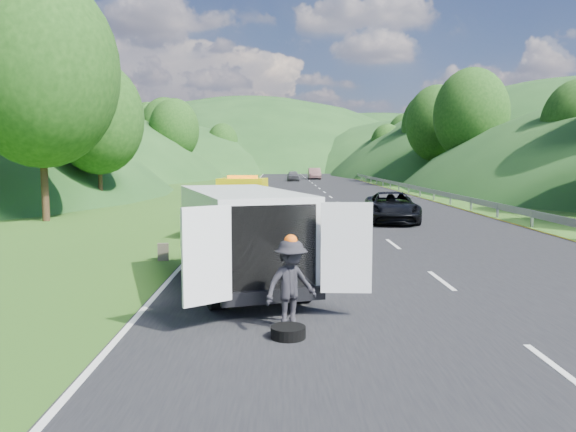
{
  "coord_description": "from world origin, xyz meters",
  "views": [
    {
      "loc": [
        -1.13,
        -15.87,
        3.13
      ],
      "look_at": [
        -0.82,
        1.55,
        1.3
      ],
      "focal_mm": 35.0,
      "sensor_mm": 36.0,
      "label": 1
    }
  ],
  "objects_px": {
    "spare_tire": "(288,339)",
    "passing_suv": "(391,222)",
    "tow_truck": "(237,205)",
    "white_van": "(240,232)",
    "suitcase": "(163,252)",
    "worker": "(291,330)",
    "woman": "(226,258)",
    "child": "(229,268)"
  },
  "relations": [
    {
      "from": "woman",
      "to": "worker",
      "type": "xyz_separation_m",
      "value": [
        1.86,
        -7.43,
        0.0
      ]
    },
    {
      "from": "worker",
      "to": "passing_suv",
      "type": "distance_m",
      "value": 17.7
    },
    {
      "from": "passing_suv",
      "to": "child",
      "type": "bearing_deg",
      "value": -115.43
    },
    {
      "from": "spare_tire",
      "to": "passing_suv",
      "type": "xyz_separation_m",
      "value": [
        5.29,
        17.39,
        0.0
      ]
    },
    {
      "from": "white_van",
      "to": "suitcase",
      "type": "distance_m",
      "value": 4.51
    },
    {
      "from": "spare_tire",
      "to": "child",
      "type": "bearing_deg",
      "value": 103.96
    },
    {
      "from": "suitcase",
      "to": "spare_tire",
      "type": "height_order",
      "value": "suitcase"
    },
    {
      "from": "tow_truck",
      "to": "child",
      "type": "relative_size",
      "value": 5.8
    },
    {
      "from": "child",
      "to": "passing_suv",
      "type": "height_order",
      "value": "passing_suv"
    },
    {
      "from": "white_van",
      "to": "spare_tire",
      "type": "relative_size",
      "value": 11.7
    },
    {
      "from": "worker",
      "to": "suitcase",
      "type": "relative_size",
      "value": 3.13
    },
    {
      "from": "white_van",
      "to": "suitcase",
      "type": "height_order",
      "value": "white_van"
    },
    {
      "from": "woman",
      "to": "child",
      "type": "relative_size",
      "value": 1.78
    },
    {
      "from": "woman",
      "to": "suitcase",
      "type": "relative_size",
      "value": 3.31
    },
    {
      "from": "tow_truck",
      "to": "woman",
      "type": "height_order",
      "value": "tow_truck"
    },
    {
      "from": "white_van",
      "to": "woman",
      "type": "relative_size",
      "value": 4.09
    },
    {
      "from": "woman",
      "to": "passing_suv",
      "type": "xyz_separation_m",
      "value": [
        7.1,
        9.48,
        0.0
      ]
    },
    {
      "from": "white_van",
      "to": "passing_suv",
      "type": "bearing_deg",
      "value": 47.7
    },
    {
      "from": "tow_truck",
      "to": "worker",
      "type": "relative_size",
      "value": 3.46
    },
    {
      "from": "white_van",
      "to": "child",
      "type": "relative_size",
      "value": 7.27
    },
    {
      "from": "passing_suv",
      "to": "suitcase",
      "type": "bearing_deg",
      "value": -125.98
    },
    {
      "from": "spare_tire",
      "to": "white_van",
      "type": "bearing_deg",
      "value": 105.57
    },
    {
      "from": "child",
      "to": "passing_suv",
      "type": "bearing_deg",
      "value": 87.0
    },
    {
      "from": "tow_truck",
      "to": "woman",
      "type": "distance_m",
      "value": 6.11
    },
    {
      "from": "spare_tire",
      "to": "passing_suv",
      "type": "height_order",
      "value": "passing_suv"
    },
    {
      "from": "worker",
      "to": "passing_suv",
      "type": "xyz_separation_m",
      "value": [
        5.24,
        16.91,
        0.0
      ]
    },
    {
      "from": "suitcase",
      "to": "woman",
      "type": "bearing_deg",
      "value": 13.02
    },
    {
      "from": "worker",
      "to": "passing_suv",
      "type": "bearing_deg",
      "value": 39.97
    },
    {
      "from": "tow_truck",
      "to": "spare_tire",
      "type": "bearing_deg",
      "value": -73.36
    },
    {
      "from": "woman",
      "to": "worker",
      "type": "distance_m",
      "value": 7.66
    },
    {
      "from": "white_van",
      "to": "worker",
      "type": "distance_m",
      "value": 3.88
    },
    {
      "from": "white_van",
      "to": "worker",
      "type": "relative_size",
      "value": 4.33
    },
    {
      "from": "suitcase",
      "to": "passing_suv",
      "type": "bearing_deg",
      "value": 47.86
    },
    {
      "from": "tow_truck",
      "to": "white_van",
      "type": "xyz_separation_m",
      "value": [
        0.77,
        -9.98,
        0.18
      ]
    },
    {
      "from": "spare_tire",
      "to": "passing_suv",
      "type": "distance_m",
      "value": 18.18
    },
    {
      "from": "tow_truck",
      "to": "white_van",
      "type": "height_order",
      "value": "white_van"
    },
    {
      "from": "child",
      "to": "suitcase",
      "type": "xyz_separation_m",
      "value": [
        -2.12,
        1.23,
        0.26
      ]
    },
    {
      "from": "tow_truck",
      "to": "worker",
      "type": "bearing_deg",
      "value": -72.86
    },
    {
      "from": "woman",
      "to": "white_van",
      "type": "bearing_deg",
      "value": -171.84
    },
    {
      "from": "worker",
      "to": "spare_tire",
      "type": "relative_size",
      "value": 2.7
    },
    {
      "from": "tow_truck",
      "to": "suitcase",
      "type": "xyz_separation_m",
      "value": [
        -1.8,
        -6.44,
        -0.88
      ]
    },
    {
      "from": "child",
      "to": "white_van",
      "type": "bearing_deg",
      "value": -50.23
    }
  ]
}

